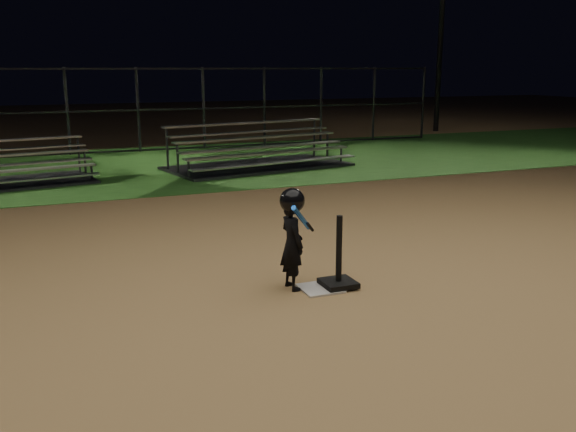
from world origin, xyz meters
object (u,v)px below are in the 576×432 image
(child_batter, at_px, (292,236))
(bleacher_left, at_px, (0,177))
(batting_tee, at_px, (339,273))
(light_pole_right, at_px, (443,1))
(bleacher_right, at_px, (259,159))
(home_plate, at_px, (320,288))

(child_batter, height_order, bleacher_left, child_batter)
(batting_tee, height_order, bleacher_left, bleacher_left)
(light_pole_right, bearing_deg, child_batter, -129.73)
(child_batter, bearing_deg, light_pole_right, -45.54)
(batting_tee, relative_size, bleacher_right, 0.17)
(home_plate, relative_size, child_batter, 0.38)
(home_plate, distance_m, batting_tee, 0.28)
(bleacher_right, bearing_deg, home_plate, -115.43)
(child_batter, distance_m, bleacher_left, 8.98)
(child_batter, bearing_deg, batting_tee, -115.11)
(bleacher_left, bearing_deg, child_batter, -77.97)
(bleacher_right, bearing_deg, light_pole_right, 22.03)
(bleacher_right, bearing_deg, batting_tee, -114.04)
(child_batter, height_order, bleacher_right, child_batter)
(child_batter, relative_size, bleacher_right, 0.24)
(child_batter, distance_m, light_pole_right, 19.70)
(batting_tee, distance_m, bleacher_left, 9.33)
(batting_tee, bearing_deg, home_plate, 174.97)
(home_plate, distance_m, bleacher_right, 9.01)
(home_plate, height_order, bleacher_left, bleacher_left)
(home_plate, bearing_deg, bleacher_left, 113.56)
(batting_tee, bearing_deg, light_pole_right, 51.79)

